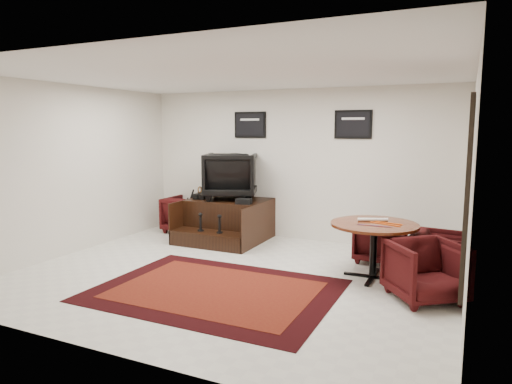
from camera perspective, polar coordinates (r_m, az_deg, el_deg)
ground at (r=6.61m, az=-3.02°, el=-10.38°), size 6.00×6.00×0.00m
room_shell at (r=6.22m, az=0.73°, el=5.24°), size 6.02×5.02×2.81m
area_rug at (r=6.05m, az=-5.07°, el=-12.12°), size 3.03×2.27×0.01m
shine_podium at (r=8.65m, az=-3.56°, el=-3.63°), size 1.46×1.50×0.75m
shine_chair at (r=8.65m, az=-3.14°, el=2.36°), size 1.20×1.16×0.97m
shoes_pair at (r=8.75m, az=-6.90°, el=-0.49°), size 0.26×0.31×0.10m
polish_kit at (r=8.08m, az=-1.53°, el=-1.18°), size 0.29×0.22×0.09m
umbrella_black at (r=8.90m, az=-9.12°, el=-3.02°), size 0.30×0.11×0.80m
umbrella_hooked at (r=9.05m, az=-8.54°, el=-2.38°), size 0.35×0.13×0.94m
armchair_side at (r=9.35m, az=-8.72°, el=-2.54°), size 0.77×0.72×0.79m
meeting_table at (r=6.53m, az=14.55°, el=-4.60°), size 1.20×1.20×0.78m
table_chair_back at (r=7.40m, az=15.27°, el=-5.90°), size 0.75×0.72×0.69m
table_chair_window at (r=6.88m, az=22.08°, el=-7.09°), size 0.75×0.79×0.73m
table_chair_corner at (r=5.96m, az=20.44°, el=-8.88°), size 1.07×1.06×0.81m
paper_roll at (r=6.62m, az=14.39°, el=-3.36°), size 0.41×0.21×0.05m
table_clutter at (r=6.46m, az=15.56°, el=-3.86°), size 0.57×0.33×0.01m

